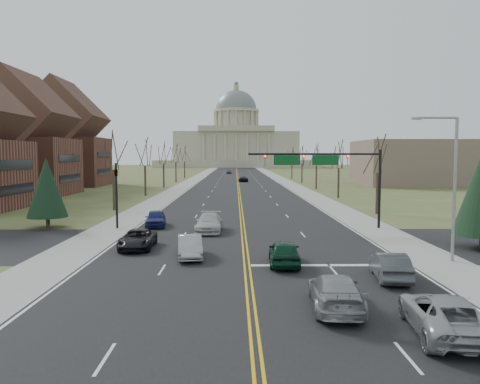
{
  "coord_description": "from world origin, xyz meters",
  "views": [
    {
      "loc": [
        -0.72,
        -28.93,
        6.69
      ],
      "look_at": [
        -0.22,
        17.92,
        3.0
      ],
      "focal_mm": 35.0,
      "sensor_mm": 36.0,
      "label": 1
    }
  ],
  "objects_px": {
    "car_nb_inner_second": "(335,292)",
    "car_sb_outer_lead": "(138,239)",
    "car_nb_outer_lead": "(390,266)",
    "car_far_nb": "(243,179)",
    "signal_left": "(116,188)",
    "car_nb_inner_lead": "(284,252)",
    "car_sb_outer_second": "(156,218)",
    "street_light": "(451,179)",
    "car_nb_outer_second": "(445,314)",
    "car_sb_inner_second": "(209,223)",
    "signal_mast": "(325,165)",
    "car_far_sb": "(229,172)",
    "car_sb_inner_lead": "(190,247)"
  },
  "relations": [
    {
      "from": "street_light",
      "to": "car_sb_outer_second",
      "type": "relative_size",
      "value": 2.01
    },
    {
      "from": "car_nb_inner_lead",
      "to": "car_nb_outer_lead",
      "type": "bearing_deg",
      "value": 150.29
    },
    {
      "from": "street_light",
      "to": "car_sb_outer_lead",
      "type": "bearing_deg",
      "value": 168.21
    },
    {
      "from": "car_far_nb",
      "to": "car_nb_inner_second",
      "type": "bearing_deg",
      "value": 88.18
    },
    {
      "from": "car_sb_inner_second",
      "to": "signal_left",
      "type": "bearing_deg",
      "value": 168.34
    },
    {
      "from": "car_sb_outer_lead",
      "to": "car_sb_inner_lead",
      "type": "bearing_deg",
      "value": -38.07
    },
    {
      "from": "car_sb_outer_lead",
      "to": "car_sb_outer_second",
      "type": "distance_m",
      "value": 10.47
    },
    {
      "from": "signal_left",
      "to": "street_light",
      "type": "height_order",
      "value": "street_light"
    },
    {
      "from": "signal_left",
      "to": "car_sb_outer_lead",
      "type": "height_order",
      "value": "signal_left"
    },
    {
      "from": "signal_mast",
      "to": "car_sb_outer_lead",
      "type": "height_order",
      "value": "signal_mast"
    },
    {
      "from": "car_nb_outer_lead",
      "to": "car_sb_outer_second",
      "type": "bearing_deg",
      "value": -43.27
    },
    {
      "from": "car_nb_outer_second",
      "to": "car_far_sb",
      "type": "distance_m",
      "value": 152.71
    },
    {
      "from": "car_sb_inner_second",
      "to": "car_far_nb",
      "type": "xyz_separation_m",
      "value": [
        4.31,
        77.7,
        -0.12
      ]
    },
    {
      "from": "car_far_sb",
      "to": "car_far_nb",
      "type": "bearing_deg",
      "value": -85.28
    },
    {
      "from": "car_nb_inner_lead",
      "to": "car_sb_inner_second",
      "type": "bearing_deg",
      "value": -64.21
    },
    {
      "from": "car_nb_outer_lead",
      "to": "car_sb_outer_second",
      "type": "height_order",
      "value": "car_sb_outer_second"
    },
    {
      "from": "signal_left",
      "to": "car_nb_inner_second",
      "type": "relative_size",
      "value": 1.15
    },
    {
      "from": "signal_left",
      "to": "car_nb_inner_lead",
      "type": "xyz_separation_m",
      "value": [
        13.79,
        -14.34,
        -2.92
      ]
    },
    {
      "from": "car_nb_outer_lead",
      "to": "car_far_nb",
      "type": "relative_size",
      "value": 0.93
    },
    {
      "from": "car_sb_outer_second",
      "to": "car_far_sb",
      "type": "xyz_separation_m",
      "value": [
        5.27,
        125.66,
        -0.03
      ]
    },
    {
      "from": "street_light",
      "to": "car_sb_outer_lead",
      "type": "distance_m",
      "value": 21.37
    },
    {
      "from": "car_nb_outer_second",
      "to": "car_sb_inner_lead",
      "type": "height_order",
      "value": "car_nb_outer_second"
    },
    {
      "from": "street_light",
      "to": "car_far_sb",
      "type": "distance_m",
      "value": 141.33
    },
    {
      "from": "car_sb_inner_second",
      "to": "car_far_sb",
      "type": "distance_m",
      "value": 128.77
    },
    {
      "from": "car_sb_inner_second",
      "to": "car_sb_outer_second",
      "type": "bearing_deg",
      "value": 149.99
    },
    {
      "from": "car_sb_outer_lead",
      "to": "car_nb_outer_lead",
      "type": "bearing_deg",
      "value": -30.25
    },
    {
      "from": "car_nb_outer_second",
      "to": "car_sb_outer_lead",
      "type": "bearing_deg",
      "value": -40.78
    },
    {
      "from": "car_nb_inner_lead",
      "to": "car_nb_outer_lead",
      "type": "height_order",
      "value": "car_nb_inner_lead"
    },
    {
      "from": "car_sb_inner_second",
      "to": "car_far_sb",
      "type": "bearing_deg",
      "value": 90.78
    },
    {
      "from": "signal_left",
      "to": "car_sb_inner_lead",
      "type": "height_order",
      "value": "signal_left"
    },
    {
      "from": "car_nb_inner_second",
      "to": "car_sb_inner_second",
      "type": "xyz_separation_m",
      "value": [
        -6.64,
        20.67,
        0.03
      ]
    },
    {
      "from": "car_sb_outer_lead",
      "to": "car_sb_outer_second",
      "type": "bearing_deg",
      "value": 91.51
    },
    {
      "from": "signal_mast",
      "to": "car_far_nb",
      "type": "bearing_deg",
      "value": 94.62
    },
    {
      "from": "car_nb_inner_lead",
      "to": "car_nb_inner_second",
      "type": "xyz_separation_m",
      "value": [
        1.36,
        -8.21,
        -0.02
      ]
    },
    {
      "from": "car_sb_outer_lead",
      "to": "car_far_sb",
      "type": "relative_size",
      "value": 1.12
    },
    {
      "from": "car_sb_outer_lead",
      "to": "car_nb_inner_lead",
      "type": "bearing_deg",
      "value": -28.28
    },
    {
      "from": "street_light",
      "to": "car_sb_outer_second",
      "type": "bearing_deg",
      "value": 144.88
    },
    {
      "from": "car_sb_outer_lead",
      "to": "car_nb_outer_second",
      "type": "bearing_deg",
      "value": -48.86
    },
    {
      "from": "car_nb_inner_second",
      "to": "car_sb_outer_lead",
      "type": "height_order",
      "value": "car_nb_inner_second"
    },
    {
      "from": "car_nb_outer_lead",
      "to": "car_sb_inner_second",
      "type": "relative_size",
      "value": 0.83
    },
    {
      "from": "signal_mast",
      "to": "car_sb_outer_second",
      "type": "relative_size",
      "value": 2.69
    },
    {
      "from": "signal_mast",
      "to": "car_far_nb",
      "type": "relative_size",
      "value": 2.51
    },
    {
      "from": "signal_left",
      "to": "car_sb_inner_second",
      "type": "distance_m",
      "value": 9.19
    },
    {
      "from": "car_sb_outer_lead",
      "to": "car_sb_outer_second",
      "type": "relative_size",
      "value": 1.08
    },
    {
      "from": "car_nb_outer_second",
      "to": "car_sb_outer_second",
      "type": "xyz_separation_m",
      "value": [
        -15.31,
        26.72,
        0.01
      ]
    },
    {
      "from": "signal_left",
      "to": "car_nb_inner_second",
      "type": "xyz_separation_m",
      "value": [
        15.15,
        -22.55,
        -2.95
      ]
    },
    {
      "from": "car_nb_outer_second",
      "to": "car_sb_inner_second",
      "type": "relative_size",
      "value": 1.0
    },
    {
      "from": "street_light",
      "to": "car_sb_inner_second",
      "type": "xyz_separation_m",
      "value": [
        -15.73,
        11.62,
        -4.43
      ]
    },
    {
      "from": "car_far_sb",
      "to": "car_sb_outer_second",
      "type": "bearing_deg",
      "value": -92.43
    },
    {
      "from": "car_nb_inner_second",
      "to": "car_far_sb",
      "type": "xyz_separation_m",
      "value": [
        -6.57,
        149.44,
        -0.02
      ]
    }
  ]
}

